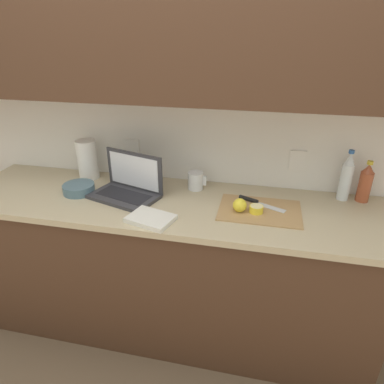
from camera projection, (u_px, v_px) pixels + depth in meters
ground_plane at (170, 321)px, 2.28m from camera, size 12.00×12.00×0.00m
wall_back at (175, 71)px, 1.82m from camera, size 5.20×0.38×2.60m
counter_unit at (165, 265)px, 2.09m from camera, size 2.41×0.64×0.90m
laptop at (128, 186)px, 1.94m from camera, size 0.43×0.33×0.24m
cutting_board at (260, 210)px, 1.80m from camera, size 0.42×0.30×0.01m
knife at (254, 201)px, 1.86m from camera, size 0.26×0.13×0.02m
lemon_half_cut at (256, 209)px, 1.76m from camera, size 0.07×0.07×0.04m
lemon_whole_beside at (240, 205)px, 1.76m from camera, size 0.07×0.07×0.07m
bottle_green_soda at (346, 177)px, 1.86m from camera, size 0.06×0.06×0.29m
bottle_oil_tall at (365, 183)px, 1.85m from camera, size 0.07×0.07×0.23m
measuring_cup at (196, 181)px, 2.02m from camera, size 0.11×0.09×0.10m
bowl_white at (79, 189)px, 1.98m from camera, size 0.18×0.18×0.05m
paper_towel_roll at (87, 159)px, 2.14m from camera, size 0.12×0.12×0.25m
dish_towel at (151, 219)px, 1.70m from camera, size 0.26×0.21×0.02m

